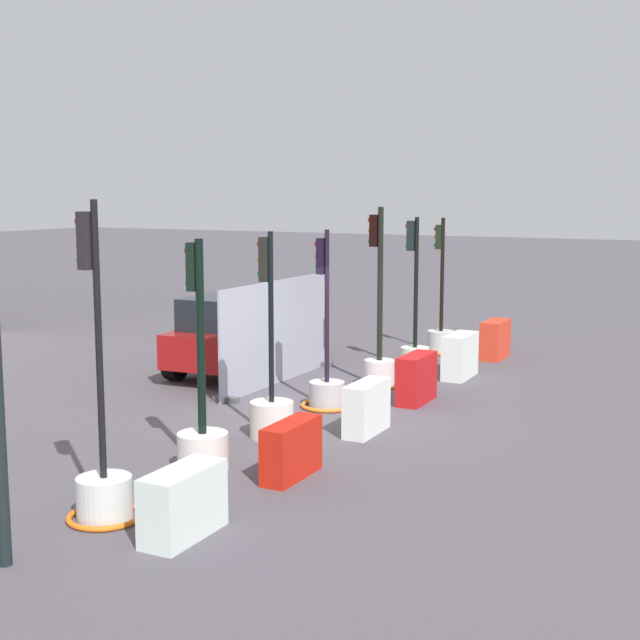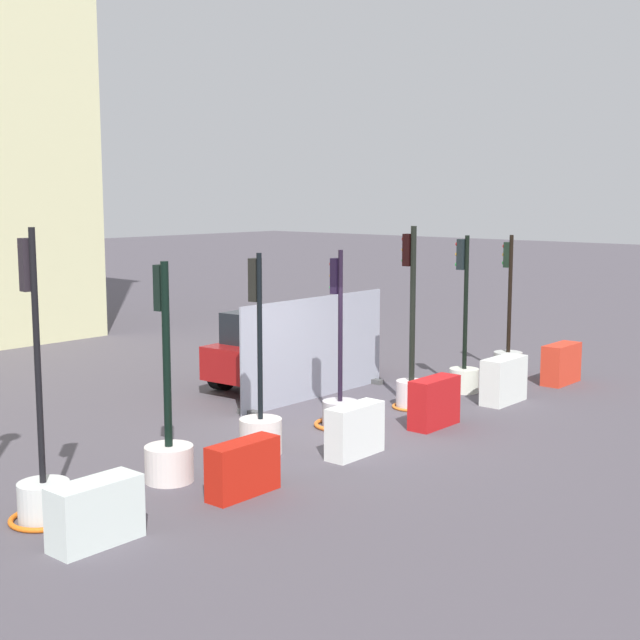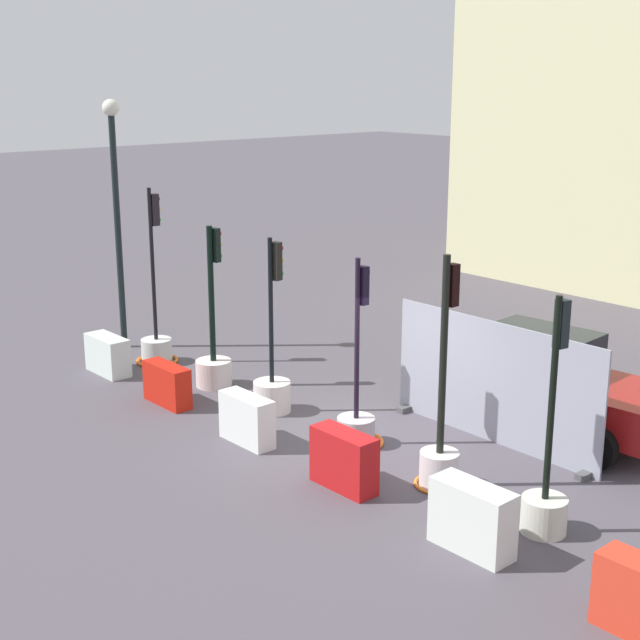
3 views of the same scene
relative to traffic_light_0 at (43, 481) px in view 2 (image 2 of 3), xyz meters
name	(u,v)px [view 2 (image 2 of 3)]	position (x,y,z in m)	size (l,w,h in m)	color
ground_plane	(342,427)	(6.00, 0.09, -0.52)	(120.00, 120.00, 0.00)	#4F4952
traffic_light_0	(43,481)	(0.00, 0.00, 0.00)	(0.90, 0.90, 3.72)	silver
traffic_light_1	(168,442)	(2.06, 0.05, 0.06)	(0.70, 0.70, 3.18)	silver
traffic_light_2	(260,419)	(3.92, 0.05, 0.03)	(0.68, 0.68, 3.21)	silver
traffic_light_3	(340,402)	(6.03, 0.16, -0.08)	(0.93, 0.93, 3.15)	#B1ABB1
traffic_light_4	(411,375)	(8.00, 0.01, 0.12)	(0.75, 0.75, 3.52)	silver
traffic_light_5	(464,363)	(9.88, 0.00, 0.08)	(0.62, 0.62, 3.27)	silver
traffic_light_6	(508,355)	(12.05, 0.19, -0.06)	(0.83, 0.83, 3.20)	beige
construction_barrier_0	(96,513)	(-0.01, -1.15, -0.13)	(1.12, 0.47, 0.78)	silver
construction_barrier_1	(243,468)	(2.35, -1.20, -0.14)	(1.12, 0.38, 0.76)	red
construction_barrier_2	(355,430)	(4.80, -1.18, -0.11)	(1.08, 0.39, 0.83)	white
construction_barrier_3	(434,402)	(7.12, -1.12, -0.08)	(1.09, 0.42, 0.88)	red
construction_barrier_4	(504,380)	(9.56, -1.12, -0.07)	(1.13, 0.46, 0.91)	silver
construction_barrier_5	(561,364)	(12.00, -1.15, -0.09)	(1.10, 0.45, 0.87)	red
car_red_compact	(287,348)	(7.80, 3.13, 0.31)	(3.96, 2.33, 1.69)	maroon
site_fence_panel	(316,350)	(7.41, 1.96, 0.46)	(4.19, 0.50, 2.06)	#9599A9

